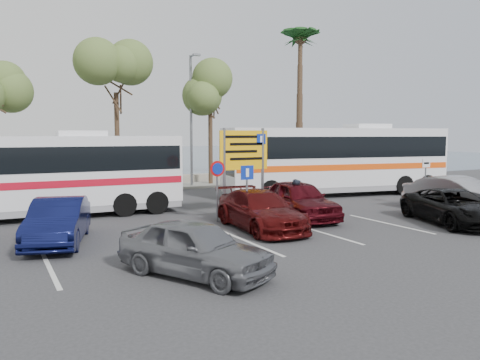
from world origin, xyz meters
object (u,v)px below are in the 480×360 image
car_silver_a (195,248)px  car_silver_b (459,195)px  suv_black (454,207)px  coach_bus_right (336,162)px  car_blue (58,221)px  pedestrian_far (296,199)px  coach_bus_left (38,178)px  direction_sign (244,157)px  car_red (298,200)px  car_maroon (260,210)px  street_lamp_right (192,114)px

car_silver_a → car_silver_b: car_silver_b is taller
suv_black → car_silver_b: car_silver_b is taller
coach_bus_right → car_blue: coach_bus_right is taller
car_silver_a → pedestrian_far: (6.43, 4.99, 0.12)m
car_silver_a → suv_black: 11.11m
coach_bus_left → car_silver_a: coach_bus_left is taller
direction_sign → car_silver_a: 8.56m
car_red → pedestrian_far: size_ratio=2.82×
direction_sign → coach_bus_left: direction_sign is taller
direction_sign → suv_black: (6.00, -5.38, -1.78)m
coach_bus_left → car_red: size_ratio=2.53×
direction_sign → car_blue: (-7.43, -1.70, -1.74)m
suv_black → pedestrian_far: size_ratio=2.93×
direction_sign → car_maroon: direction_sign is taller
direction_sign → car_red: bearing=-47.8°
car_silver_a → car_silver_b: 13.74m
car_maroon → street_lamp_right: bearing=82.2°
street_lamp_right → direction_sign: bearing=-100.9°
coach_bus_left → car_silver_a: 10.34m
car_blue → car_silver_b: size_ratio=0.90×
car_red → car_silver_b: car_silver_b is taller
car_silver_a → pedestrian_far: bearing=10.0°
street_lamp_right → suv_black: size_ratio=1.73×
car_maroon → pedestrian_far: pedestrian_far is taller
street_lamp_right → direction_sign: size_ratio=2.23×
car_silver_b → car_silver_a: bearing=-171.6°
car_blue → street_lamp_right: bearing=68.4°
street_lamp_right → coach_bus_left: street_lamp_right is taller
street_lamp_right → direction_sign: 10.73m
direction_sign → suv_black: size_ratio=0.78×
street_lamp_right → car_blue: 15.77m
direction_sign → coach_bus_left: bearing=156.2°
car_red → car_silver_b: bearing=-9.4°
coach_bus_left → car_maroon: (6.64, -6.05, -0.94)m
coach_bus_right → car_silver_a: size_ratio=3.23×
street_lamp_right → coach_bus_left: 12.18m
street_lamp_right → car_red: (-0.46, -12.02, -3.84)m
car_blue → car_maroon: size_ratio=0.90×
car_silver_a → suv_black: car_silver_a is taller
car_maroon → car_silver_a: bearing=-132.0°
direction_sign → pedestrian_far: (1.40, -1.70, -1.64)m
coach_bus_right → coach_bus_left: bearing=-180.0°
street_lamp_right → car_silver_b: size_ratio=1.71×
car_blue → car_red: (8.97, 0.00, 0.07)m
car_blue → suv_black: bearing=1.2°
car_blue → pedestrian_far: size_ratio=2.65×
street_lamp_right → pedestrian_far: 12.63m
car_silver_a → car_red: car_red is taller
pedestrian_far → coach_bus_left: bearing=50.1°
car_blue → suv_black: 13.92m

